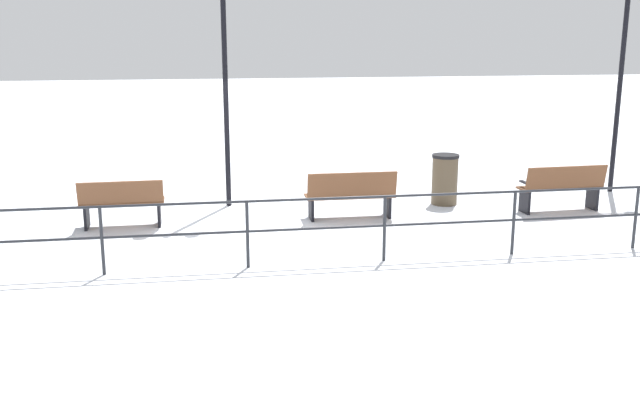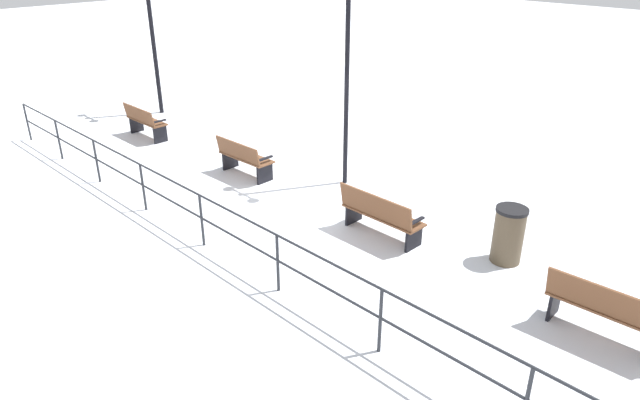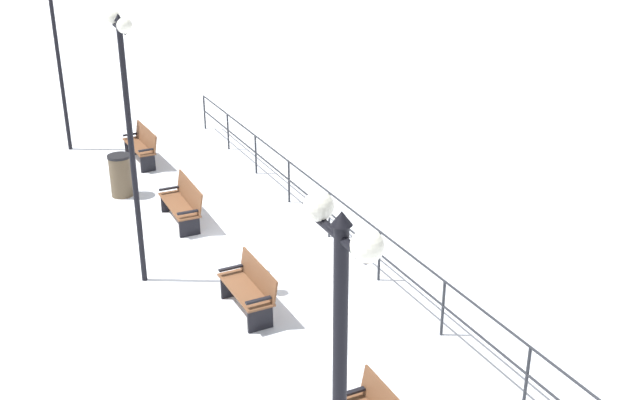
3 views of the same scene
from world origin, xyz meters
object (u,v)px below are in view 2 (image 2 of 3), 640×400
Objects in this scene: bench_second at (380,214)px; lamppost_far at (150,11)px; lamppost_middle at (348,27)px; trash_bin at (508,235)px; bench_nearest at (607,310)px; bench_third at (244,158)px; bench_fourth at (145,121)px.

bench_second is 0.36× the size of lamppost_far.
trash_bin is at bearing -97.38° from lamppost_middle.
lamppost_far reaches higher than bench_nearest.
bench_third is at bearing 89.68° from bench_second.
lamppost_far reaches higher than bench_third.
bench_nearest is at bearing -116.16° from trash_bin.
bench_fourth is 10.33m from trash_bin.
bench_fourth is 1.48× the size of trash_bin.
trash_bin is (0.98, 2.00, 0.01)m from bench_nearest.
bench_nearest is 1.64× the size of trash_bin.
bench_nearest is 2.23m from trash_bin.
lamppost_middle is at bearing -55.58° from bench_third.
trash_bin reaches higher than bench_nearest.
lamppost_far is (1.42, 10.04, 2.60)m from bench_second.
bench_second is at bearing 85.62° from bench_nearest.
lamppost_far is (1.37, 5.95, 2.61)m from bench_third.
bench_nearest reaches higher than bench_second.
bench_nearest is 8.18m from bench_third.
bench_second is 1.13× the size of bench_third.
bench_nearest reaches higher than bench_third.
trash_bin is at bearing 61.11° from bench_nearest.
bench_second is 2.27m from trash_bin.
lamppost_far is (1.59, 1.86, 2.59)m from bench_fourth.
lamppost_far is 12.42m from trash_bin.
bench_third is 6.64m from lamppost_far.
lamppost_middle is (1.54, 6.28, 2.93)m from bench_nearest.
trash_bin is (-0.55, -12.14, -2.56)m from lamppost_far.
bench_third is at bearing -86.73° from bench_fourth.
bench_fourth is (-0.22, 4.09, 0.02)m from bench_third.
trash_bin reaches higher than bench_second.
bench_fourth is at bearing 87.51° from bench_nearest.
lamppost_far reaches higher than bench_second.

